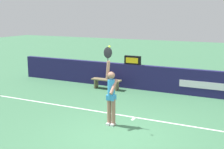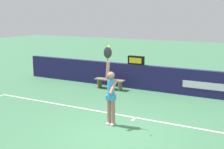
{
  "view_description": "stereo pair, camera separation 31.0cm",
  "coord_description": "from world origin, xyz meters",
  "px_view_note": "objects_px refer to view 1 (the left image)",
  "views": [
    {
      "loc": [
        3.49,
        -7.35,
        3.4
      ],
      "look_at": [
        -0.47,
        0.73,
        1.56
      ],
      "focal_mm": 48.16,
      "sensor_mm": 36.0,
      "label": 1
    },
    {
      "loc": [
        3.76,
        -7.21,
        3.4
      ],
      "look_at": [
        -0.47,
        0.73,
        1.56
      ],
      "focal_mm": 48.16,
      "sensor_mm": 36.0,
      "label": 2
    }
  ],
  "objects_px": {
    "tennis_ball": "(109,46)",
    "courtside_bench_near": "(106,82)",
    "speed_display": "(133,60)",
    "tennis_player": "(111,94)"
  },
  "relations": [
    {
      "from": "tennis_ball",
      "to": "courtside_bench_near",
      "type": "bearing_deg",
      "value": 118.26
    },
    {
      "from": "tennis_ball",
      "to": "courtside_bench_near",
      "type": "relative_size",
      "value": 0.05
    },
    {
      "from": "tennis_player",
      "to": "speed_display",
      "type": "bearing_deg",
      "value": 104.37
    },
    {
      "from": "tennis_player",
      "to": "tennis_ball",
      "type": "distance_m",
      "value": 1.52
    },
    {
      "from": "speed_display",
      "to": "tennis_player",
      "type": "distance_m",
      "value": 4.76
    },
    {
      "from": "speed_display",
      "to": "courtside_bench_near",
      "type": "relative_size",
      "value": 0.54
    },
    {
      "from": "speed_display",
      "to": "courtside_bench_near",
      "type": "height_order",
      "value": "speed_display"
    },
    {
      "from": "speed_display",
      "to": "tennis_player",
      "type": "height_order",
      "value": "tennis_player"
    },
    {
      "from": "speed_display",
      "to": "tennis_ball",
      "type": "relative_size",
      "value": 11.37
    },
    {
      "from": "tennis_player",
      "to": "courtside_bench_near",
      "type": "bearing_deg",
      "value": 118.99
    }
  ]
}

